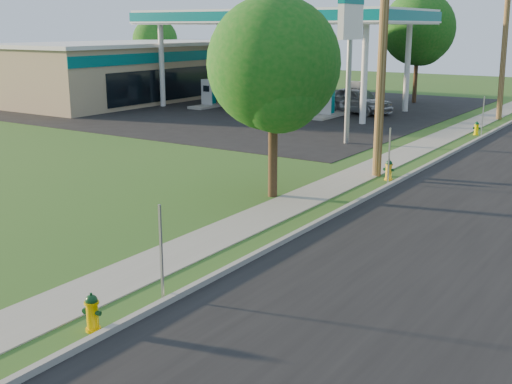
# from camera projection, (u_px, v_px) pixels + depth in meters

# --- Properties ---
(road) EXTENTS (8.00, 120.00, 0.02)m
(road) POSITION_uv_depth(u_px,v_px,m) (457.00, 256.00, 15.45)
(road) COLOR black
(road) RESTS_ON ground
(curb) EXTENTS (0.15, 120.00, 0.15)m
(curb) POSITION_uv_depth(u_px,v_px,m) (311.00, 226.00, 17.57)
(curb) COLOR gray
(curb) RESTS_ON ground
(sidewalk) EXTENTS (1.50, 120.00, 0.03)m
(sidewalk) POSITION_uv_depth(u_px,v_px,m) (258.00, 218.00, 18.53)
(sidewalk) COLOR gray
(sidewalk) RESTS_ON ground
(forecourt) EXTENTS (26.00, 28.00, 0.02)m
(forecourt) POSITION_uv_depth(u_px,v_px,m) (255.00, 107.00, 44.17)
(forecourt) COLOR black
(forecourt) RESTS_ON ground
(utility_pole_mid) EXTENTS (1.40, 0.32, 9.80)m
(utility_pole_mid) POSITION_uv_depth(u_px,v_px,m) (383.00, 39.00, 22.58)
(utility_pole_mid) COLOR brown
(utility_pole_mid) RESTS_ON ground
(utility_pole_far) EXTENTS (1.40, 0.32, 9.50)m
(utility_pole_far) POSITION_uv_depth(u_px,v_px,m) (505.00, 37.00, 37.13)
(utility_pole_far) COLOR brown
(utility_pole_far) RESTS_ON ground
(sign_post_near) EXTENTS (0.05, 0.04, 2.00)m
(sign_post_near) POSITION_uv_depth(u_px,v_px,m) (161.00, 253.00, 12.80)
(sign_post_near) COLOR gray
(sign_post_near) RESTS_ON ground
(sign_post_mid) EXTENTS (0.05, 0.04, 2.00)m
(sign_post_mid) POSITION_uv_depth(u_px,v_px,m) (389.00, 156.00, 22.31)
(sign_post_mid) COLOR gray
(sign_post_mid) RESTS_ON ground
(sign_post_far) EXTENTS (0.05, 0.04, 2.00)m
(sign_post_far) POSITION_uv_depth(u_px,v_px,m) (483.00, 116.00, 32.15)
(sign_post_far) COLOR gray
(sign_post_far) RESTS_ON ground
(gas_canopy) EXTENTS (18.18, 9.18, 6.40)m
(gas_canopy) POSITION_uv_depth(u_px,v_px,m) (281.00, 18.00, 41.62)
(gas_canopy) COLOR silver
(gas_canopy) RESTS_ON ground
(fuel_pump_nw) EXTENTS (1.20, 3.20, 1.90)m
(fuel_pump_nw) POSITION_uv_depth(u_px,v_px,m) (209.00, 97.00, 43.72)
(fuel_pump_nw) COLOR gray
(fuel_pump_nw) RESTS_ON ground
(fuel_pump_ne) EXTENTS (1.20, 3.20, 1.90)m
(fuel_pump_ne) POSITION_uv_depth(u_px,v_px,m) (326.00, 106.00, 38.90)
(fuel_pump_ne) COLOR gray
(fuel_pump_ne) RESTS_ON ground
(fuel_pump_sw) EXTENTS (1.20, 3.20, 1.90)m
(fuel_pump_sw) POSITION_uv_depth(u_px,v_px,m) (242.00, 92.00, 46.94)
(fuel_pump_sw) COLOR gray
(fuel_pump_sw) RESTS_ON ground
(fuel_pump_se) EXTENTS (1.20, 3.20, 1.90)m
(fuel_pump_se) POSITION_uv_depth(u_px,v_px,m) (354.00, 100.00, 42.12)
(fuel_pump_se) COLOR gray
(fuel_pump_se) RESTS_ON ground
(convenience_store) EXTENTS (10.40, 22.40, 4.25)m
(convenience_store) POSITION_uv_depth(u_px,v_px,m) (137.00, 70.00, 49.53)
(convenience_store) COLOR tan
(convenience_store) RESTS_ON ground
(price_pylon) EXTENTS (0.34, 2.04, 6.85)m
(price_pylon) POSITION_uv_depth(u_px,v_px,m) (350.00, 25.00, 28.99)
(price_pylon) COLOR gray
(price_pylon) RESTS_ON ground
(tree_verge) EXTENTS (4.19, 4.19, 6.36)m
(tree_verge) POSITION_uv_depth(u_px,v_px,m) (275.00, 69.00, 19.83)
(tree_verge) COLOR #352215
(tree_verge) RESTS_ON ground
(tree_lot) EXTENTS (5.16, 5.16, 7.82)m
(tree_lot) POSITION_uv_depth(u_px,v_px,m) (419.00, 31.00, 45.20)
(tree_lot) COLOR #352215
(tree_lot) RESTS_ON ground
(tree_back) EXTENTS (4.09, 4.09, 6.20)m
(tree_back) POSITION_uv_depth(u_px,v_px,m) (155.00, 42.00, 58.68)
(tree_back) COLOR #352215
(tree_back) RESTS_ON ground
(hydrant_near) EXTENTS (0.38, 0.34, 0.74)m
(hydrant_near) POSITION_uv_depth(u_px,v_px,m) (92.00, 312.00, 11.60)
(hydrant_near) COLOR #DAA500
(hydrant_near) RESTS_ON ground
(hydrant_mid) EXTENTS (0.39, 0.35, 0.77)m
(hydrant_mid) POSITION_uv_depth(u_px,v_px,m) (389.00, 170.00, 23.07)
(hydrant_mid) COLOR gold
(hydrant_mid) RESTS_ON ground
(hydrant_far) EXTENTS (0.37, 0.33, 0.70)m
(hydrant_far) POSITION_uv_depth(u_px,v_px,m) (476.00, 128.00, 32.69)
(hydrant_far) COLOR #EED500
(hydrant_far) RESTS_ON ground
(car_red) EXTENTS (5.77, 4.36, 1.46)m
(car_red) POSITION_uv_depth(u_px,v_px,m) (239.00, 94.00, 45.31)
(car_red) COLOR maroon
(car_red) RESTS_ON ground
(car_silver) EXTENTS (5.22, 3.40, 1.65)m
(car_silver) POSITION_uv_depth(u_px,v_px,m) (358.00, 100.00, 40.79)
(car_silver) COLOR #A3A6AA
(car_silver) RESTS_ON ground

